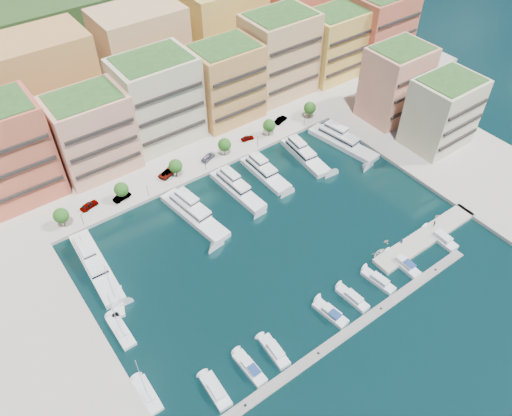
# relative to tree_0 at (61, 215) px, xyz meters

# --- Properties ---
(ground) EXTENTS (400.00, 400.00, 0.00)m
(ground) POSITION_rel_tree_0_xyz_m (40.00, -33.50, -4.74)
(ground) COLOR black
(ground) RESTS_ON ground
(north_quay) EXTENTS (220.00, 64.00, 2.00)m
(north_quay) POSITION_rel_tree_0_xyz_m (40.00, 28.50, -4.74)
(north_quay) COLOR #9E998E
(north_quay) RESTS_ON ground
(east_quay) EXTENTS (34.00, 76.00, 2.00)m
(east_quay) POSITION_rel_tree_0_xyz_m (102.00, -41.50, -4.74)
(east_quay) COLOR #9E998E
(east_quay) RESTS_ON ground
(west_quay) EXTENTS (34.00, 76.00, 2.00)m
(west_quay) POSITION_rel_tree_0_xyz_m (-22.00, -41.50, -4.74)
(west_quay) COLOR #9E998E
(west_quay) RESTS_ON ground
(hillside) EXTENTS (240.00, 40.00, 58.00)m
(hillside) POSITION_rel_tree_0_xyz_m (40.00, 76.50, -4.74)
(hillside) COLOR #1B3D19
(hillside) RESTS_ON ground
(south_pontoon) EXTENTS (72.00, 2.20, 0.35)m
(south_pontoon) POSITION_rel_tree_0_xyz_m (37.00, -63.50, -4.74)
(south_pontoon) COLOR gray
(south_pontoon) RESTS_ON ground
(finger_pier) EXTENTS (32.00, 5.00, 2.00)m
(finger_pier) POSITION_rel_tree_0_xyz_m (70.00, -55.50, -4.74)
(finger_pier) COLOR #9E998E
(finger_pier) RESTS_ON ground
(apartment_1) EXTENTS (20.00, 16.50, 26.80)m
(apartment_1) POSITION_rel_tree_0_xyz_m (-4.00, 18.49, 9.57)
(apartment_1) COLOR #D35C46
(apartment_1) RESTS_ON north_quay
(apartment_2) EXTENTS (20.00, 15.50, 22.80)m
(apartment_2) POSITION_rel_tree_0_xyz_m (17.00, 16.49, 7.57)
(apartment_2) COLOR #E0A57D
(apartment_2) RESTS_ON north_quay
(apartment_3) EXTENTS (22.00, 16.50, 25.80)m
(apartment_3) POSITION_rel_tree_0_xyz_m (38.00, 18.49, 9.07)
(apartment_3) COLOR beige
(apartment_3) RESTS_ON north_quay
(apartment_4) EXTENTS (20.00, 15.50, 23.80)m
(apartment_4) POSITION_rel_tree_0_xyz_m (60.00, 16.49, 8.07)
(apartment_4) COLOR #BC8046
(apartment_4) RESTS_ON north_quay
(apartment_5) EXTENTS (22.00, 16.50, 26.80)m
(apartment_5) POSITION_rel_tree_0_xyz_m (82.00, 18.49, 9.57)
(apartment_5) COLOR tan
(apartment_5) RESTS_ON north_quay
(apartment_6) EXTENTS (20.00, 15.50, 22.80)m
(apartment_6) POSITION_rel_tree_0_xyz_m (104.00, 16.49, 7.57)
(apartment_6) COLOR #E7BE54
(apartment_6) RESTS_ON north_quay
(apartment_7) EXTENTS (22.00, 16.50, 24.80)m
(apartment_7) POSITION_rel_tree_0_xyz_m (124.00, 14.49, 8.57)
(apartment_7) COLOR #D35C46
(apartment_7) RESTS_ON north_quay
(apartment_east_a) EXTENTS (18.00, 14.50, 22.80)m
(apartment_east_a) POSITION_rel_tree_0_xyz_m (102.00, -13.51, 7.57)
(apartment_east_a) COLOR #E0A57D
(apartment_east_a) RESTS_ON east_quay
(apartment_east_b) EXTENTS (18.00, 14.50, 20.80)m
(apartment_east_b) POSITION_rel_tree_0_xyz_m (102.00, -31.51, 6.57)
(apartment_east_b) COLOR beige
(apartment_east_b) RESTS_ON east_quay
(backblock_1) EXTENTS (26.00, 18.00, 30.00)m
(backblock_1) POSITION_rel_tree_0_xyz_m (15.00, 40.50, 11.26)
(backblock_1) COLOR #BC8046
(backblock_1) RESTS_ON north_quay
(backblock_2) EXTENTS (26.00, 18.00, 30.00)m
(backblock_2) POSITION_rel_tree_0_xyz_m (45.00, 40.50, 11.26)
(backblock_2) COLOR tan
(backblock_2) RESTS_ON north_quay
(backblock_3) EXTENTS (26.00, 18.00, 30.00)m
(backblock_3) POSITION_rel_tree_0_xyz_m (75.00, 40.50, 11.26)
(backblock_3) COLOR #E7BE54
(backblock_3) RESTS_ON north_quay
(backblock_4) EXTENTS (26.00, 18.00, 30.00)m
(backblock_4) POSITION_rel_tree_0_xyz_m (105.00, 40.50, 11.26)
(backblock_4) COLOR #D35C46
(backblock_4) RESTS_ON north_quay
(tree_0) EXTENTS (3.80, 3.80, 5.65)m
(tree_0) POSITION_rel_tree_0_xyz_m (0.00, 0.00, 0.00)
(tree_0) COLOR #473323
(tree_0) RESTS_ON north_quay
(tree_1) EXTENTS (3.80, 3.80, 5.65)m
(tree_1) POSITION_rel_tree_0_xyz_m (16.00, 0.00, 0.00)
(tree_1) COLOR #473323
(tree_1) RESTS_ON north_quay
(tree_2) EXTENTS (3.80, 3.80, 5.65)m
(tree_2) POSITION_rel_tree_0_xyz_m (32.00, 0.00, 0.00)
(tree_2) COLOR #473323
(tree_2) RESTS_ON north_quay
(tree_3) EXTENTS (3.80, 3.80, 5.65)m
(tree_3) POSITION_rel_tree_0_xyz_m (48.00, 0.00, 0.00)
(tree_3) COLOR #473323
(tree_3) RESTS_ON north_quay
(tree_4) EXTENTS (3.80, 3.80, 5.65)m
(tree_4) POSITION_rel_tree_0_xyz_m (64.00, 0.00, 0.00)
(tree_4) COLOR #473323
(tree_4) RESTS_ON north_quay
(tree_5) EXTENTS (3.80, 3.80, 5.65)m
(tree_5) POSITION_rel_tree_0_xyz_m (80.00, 0.00, 0.00)
(tree_5) COLOR #473323
(tree_5) RESTS_ON north_quay
(lamppost_0) EXTENTS (0.30, 0.30, 4.20)m
(lamppost_0) POSITION_rel_tree_0_xyz_m (4.00, -2.30, -0.92)
(lamppost_0) COLOR black
(lamppost_0) RESTS_ON north_quay
(lamppost_1) EXTENTS (0.30, 0.30, 4.20)m
(lamppost_1) POSITION_rel_tree_0_xyz_m (22.00, -2.30, -0.92)
(lamppost_1) COLOR black
(lamppost_1) RESTS_ON north_quay
(lamppost_2) EXTENTS (0.30, 0.30, 4.20)m
(lamppost_2) POSITION_rel_tree_0_xyz_m (40.00, -2.30, -0.92)
(lamppost_2) COLOR black
(lamppost_2) RESTS_ON north_quay
(lamppost_3) EXTENTS (0.30, 0.30, 4.20)m
(lamppost_3) POSITION_rel_tree_0_xyz_m (58.00, -2.30, -0.92)
(lamppost_3) COLOR black
(lamppost_3) RESTS_ON north_quay
(lamppost_4) EXTENTS (0.30, 0.30, 4.20)m
(lamppost_4) POSITION_rel_tree_0_xyz_m (76.00, -2.30, -0.92)
(lamppost_4) COLOR black
(lamppost_4) RESTS_ON north_quay
(yacht_0) EXTENTS (5.83, 24.42, 7.30)m
(yacht_0) POSITION_rel_tree_0_xyz_m (1.01, -15.59, -3.53)
(yacht_0) COLOR silver
(yacht_0) RESTS_ON ground
(yacht_2) EXTENTS (7.82, 22.96, 7.30)m
(yacht_2) POSITION_rel_tree_0_xyz_m (28.05, -14.81, -3.53)
(yacht_2) COLOR silver
(yacht_2) RESTS_ON ground
(yacht_3) EXTENTS (5.42, 19.87, 7.30)m
(yacht_3) POSITION_rel_tree_0_xyz_m (42.41, -13.50, -3.53)
(yacht_3) COLOR silver
(yacht_3) RESTS_ON ground
(yacht_4) EXTENTS (4.92, 17.78, 7.30)m
(yacht_4) POSITION_rel_tree_0_xyz_m (52.55, -12.69, -3.65)
(yacht_4) COLOR silver
(yacht_4) RESTS_ON ground
(yacht_5) EXTENTS (6.53, 19.32, 7.30)m
(yacht_5) POSITION_rel_tree_0_xyz_m (66.59, -13.18, -3.53)
(yacht_5) COLOR silver
(yacht_5) RESTS_ON ground
(yacht_6) EXTENTS (8.61, 23.40, 7.30)m
(yacht_6) POSITION_rel_tree_0_xyz_m (79.65, -14.99, -3.53)
(yacht_6) COLOR silver
(yacht_6) RESTS_ON ground
(cruiser_0) EXTENTS (3.15, 8.07, 2.55)m
(cruiser_0) POSITION_rel_tree_0_xyz_m (7.08, -58.09, -4.20)
(cruiser_0) COLOR silver
(cruiser_0) RESTS_ON ground
(cruiser_1) EXTENTS (2.74, 8.45, 2.66)m
(cruiser_1) POSITION_rel_tree_0_xyz_m (14.97, -58.11, -4.17)
(cruiser_1) COLOR silver
(cruiser_1) RESTS_ON ground
(cruiser_2) EXTENTS (3.04, 8.17, 2.55)m
(cruiser_2) POSITION_rel_tree_0_xyz_m (21.09, -58.09, -4.20)
(cruiser_2) COLOR silver
(cruiser_2) RESTS_ON ground
(cruiser_4) EXTENTS (3.73, 8.51, 2.66)m
(cruiser_4) POSITION_rel_tree_0_xyz_m (36.24, -58.11, -4.17)
(cruiser_4) COLOR silver
(cruiser_4) RESTS_ON ground
(cruiser_5) EXTENTS (3.01, 8.22, 2.55)m
(cruiser_5) POSITION_rel_tree_0_xyz_m (42.77, -58.09, -4.20)
(cruiser_5) COLOR silver
(cruiser_5) RESTS_ON ground
(cruiser_6) EXTENTS (3.28, 8.55, 2.55)m
(cruiser_6) POSITION_rel_tree_0_xyz_m (50.83, -58.09, -4.20)
(cruiser_6) COLOR silver
(cruiser_6) RESTS_ON ground
(cruiser_7) EXTENTS (2.56, 8.94, 2.66)m
(cruiser_7) POSITION_rel_tree_0_xyz_m (59.09, -58.12, -4.17)
(cruiser_7) COLOR silver
(cruiser_7) RESTS_ON ground
(cruiser_9) EXTENTS (2.98, 8.77, 2.55)m
(cruiser_9) POSITION_rel_tree_0_xyz_m (72.64, -58.10, -4.20)
(cruiser_9) COLOR silver
(cruiser_9) RESTS_ON ground
(sailboat_1) EXTENTS (2.82, 9.22, 13.20)m
(sailboat_1) POSITION_rel_tree_0_xyz_m (-1.76, -35.44, -4.43)
(sailboat_1) COLOR silver
(sailboat_1) RESTS_ON ground
(sailboat_2) EXTENTS (5.24, 8.49, 13.20)m
(sailboat_2) POSITION_rel_tree_0_xyz_m (0.75, -28.29, -4.42)
(sailboat_2) COLOR silver
(sailboat_2) RESTS_ON ground
(sailboat_0) EXTENTS (2.93, 8.21, 13.20)m
(sailboat_0) POSITION_rel_tree_0_xyz_m (-3.71, -51.07, -4.43)
(sailboat_0) COLOR silver
(sailboat_0) RESTS_ON ground
(tender_3) EXTENTS (1.97, 1.80, 0.87)m
(tender_3) POSITION_rel_tree_0_xyz_m (78.22, -52.50, -4.31)
(tender_3) COLOR beige
(tender_3) RESTS_ON ground
(tender_1) EXTENTS (1.66, 1.49, 0.78)m
(tender_1) POSITION_rel_tree_0_xyz_m (61.32, -50.68, -4.35)
(tender_1) COLOR beige
(tender_1) RESTS_ON ground
(tender_0) EXTENTS (4.24, 3.42, 0.78)m
(tender_0) POSITION_rel_tree_0_xyz_m (57.23, -52.50, -4.35)
(tender_0) COLOR silver
(tender_0) RESTS_ON ground
(car_0) EXTENTS (5.18, 3.06, 1.65)m
(car_0) POSITION_rel_tree_0_xyz_m (7.62, 2.63, -2.92)
(car_0) COLOR gray
(car_0) RESTS_ON north_quay
(car_1) EXTENTS (5.16, 2.75, 1.62)m
(car_1) POSITION_rel_tree_0_xyz_m (15.89, 0.59, -2.94)
(car_1) COLOR gray
(car_1) RESTS_ON north_quay
(car_2) EXTENTS (6.32, 4.57, 1.60)m
(car_2) POSITION_rel_tree_0_xyz_m (30.33, 2.11, -2.94)
(car_2) COLOR gray
(car_2) RESTS_ON north_quay
(car_3) EXTENTS (5.34, 3.70, 1.44)m
(car_3) POSITION_rel_tree_0_xyz_m (43.05, 1.31, -3.03)
(car_3) COLOR gray
(car_3) RESTS_ON north_quay
(car_4) EXTENTS (4.21, 2.31, 1.36)m
(car_4) POSITION_rel_tree_0_xyz_m (57.54, 2.14, -3.06)
(car_4) COLOR gray
(car_4) RESTS_ON north_quay
(car_5) EXTENTS (5.22, 3.10, 1.63)m
(car_5) POSITION_rel_tree_0_xyz_m (71.38, 3.61, -2.93)
(car_5) COLOR gray
(car_5) RESTS_ON north_quay
(person_0) EXTENTS (0.72, 0.79, 1.82)m
(person_0) POSITION_rel_tree_0_xyz_m (63.11, -53.61, -2.83)
(person_0) COLOR #293052
(person_0) RESTS_ON finger_pier
(person_1) EXTENTS (1.07, 1.01, 1.74)m
(person_1) POSITION_rel_tree_0_xyz_m (74.09, -54.38, -2.87)
(person_1) COLOR #4E322E
(person_1) RESTS_ON finger_pier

